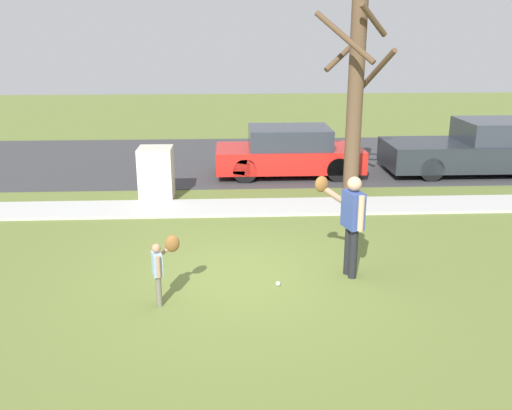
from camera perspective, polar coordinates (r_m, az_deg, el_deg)
ground_plane at (r=12.38m, az=-1.93°, el=-0.53°), size 48.00×48.00×0.00m
sidewalk_strip at (r=12.46m, az=-1.94°, el=-0.26°), size 36.00×1.20×0.06m
road_surface at (r=17.29m, az=-2.22°, el=4.76°), size 36.00×6.80×0.02m
person_adult at (r=8.88m, az=9.70°, el=-1.13°), size 0.79×0.58×1.68m
person_child at (r=8.12m, az=-9.71°, el=-5.81°), size 0.43×0.47×1.01m
baseball at (r=8.78m, az=2.30°, el=-8.14°), size 0.07×0.07×0.07m
utility_cabinet at (r=13.28m, az=-10.29°, el=3.25°), size 0.79×0.78×1.24m
street_tree_near at (r=13.33m, az=10.27°, el=11.32°), size 1.84×1.88×4.59m
parked_hatchback_red at (r=15.26m, az=3.43°, el=5.50°), size 4.00×1.75×1.33m
parked_pickup_dark at (r=16.73m, az=22.28°, el=5.34°), size 5.20×1.95×1.48m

